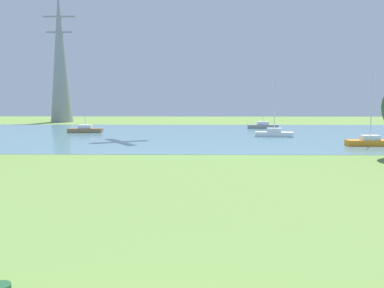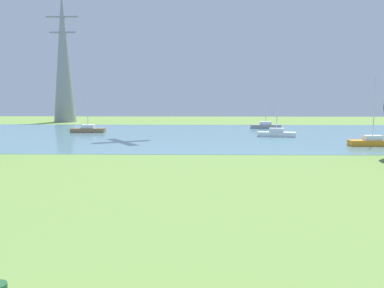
% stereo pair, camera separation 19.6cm
% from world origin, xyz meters
% --- Properties ---
extents(ground_plane, '(160.00, 160.00, 0.00)m').
position_xyz_m(ground_plane, '(0.00, 22.00, 0.00)').
color(ground_plane, olive).
extents(water_surface, '(140.00, 40.00, 0.02)m').
position_xyz_m(water_surface, '(0.00, 50.00, 0.01)').
color(water_surface, '#598797').
rests_on(water_surface, ground).
extents(sailboat_brown, '(4.83, 1.60, 6.96)m').
position_xyz_m(sailboat_brown, '(-15.07, 53.02, 0.46)').
color(sailboat_brown, brown).
rests_on(sailboat_brown, water_surface).
extents(sailboat_orange, '(4.82, 1.57, 7.92)m').
position_xyz_m(sailboat_orange, '(19.01, 37.12, 0.47)').
color(sailboat_orange, orange).
rests_on(sailboat_orange, water_surface).
extents(sailboat_gray, '(4.82, 1.56, 7.18)m').
position_xyz_m(sailboat_gray, '(11.45, 61.44, 0.47)').
color(sailboat_gray, gray).
rests_on(sailboat_gray, water_surface).
extents(sailboat_white, '(5.00, 2.40, 7.09)m').
position_xyz_m(sailboat_white, '(10.77, 47.15, 0.46)').
color(sailboat_white, white).
rests_on(sailboat_white, water_surface).
extents(electricity_pylon, '(6.40, 4.40, 25.92)m').
position_xyz_m(electricity_pylon, '(-26.47, 78.30, 12.97)').
color(electricity_pylon, gray).
rests_on(electricity_pylon, ground).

